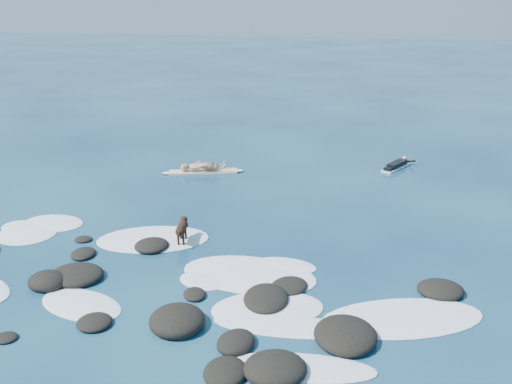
# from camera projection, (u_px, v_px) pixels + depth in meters

# --- Properties ---
(ground) EXTENTS (160.00, 160.00, 0.00)m
(ground) POSITION_uv_depth(u_px,v_px,m) (188.00, 268.00, 15.71)
(ground) COLOR #0A2642
(ground) RESTS_ON ground
(reef_rocks) EXTENTS (14.41, 7.03, 0.55)m
(reef_rocks) POSITION_uv_depth(u_px,v_px,m) (183.00, 302.00, 13.81)
(reef_rocks) COLOR black
(reef_rocks) RESTS_ON ground
(breaking_foam) EXTENTS (14.71, 7.49, 0.12)m
(breaking_foam) POSITION_uv_depth(u_px,v_px,m) (192.00, 277.00, 15.18)
(breaking_foam) COLOR white
(breaking_foam) RESTS_ON ground
(standing_surfer_rig) EXTENTS (3.33, 1.41, 1.93)m
(standing_surfer_rig) POSITION_uv_depth(u_px,v_px,m) (203.00, 155.00, 23.54)
(standing_surfer_rig) COLOR beige
(standing_surfer_rig) RESTS_ON ground
(paddling_surfer_rig) EXTENTS (1.48, 2.06, 0.38)m
(paddling_surfer_rig) POSITION_uv_depth(u_px,v_px,m) (397.00, 165.00, 24.42)
(paddling_surfer_rig) COLOR white
(paddling_surfer_rig) RESTS_ON ground
(dog) EXTENTS (0.39, 1.16, 0.74)m
(dog) POSITION_uv_depth(u_px,v_px,m) (182.00, 228.00, 17.11)
(dog) COLOR black
(dog) RESTS_ON ground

